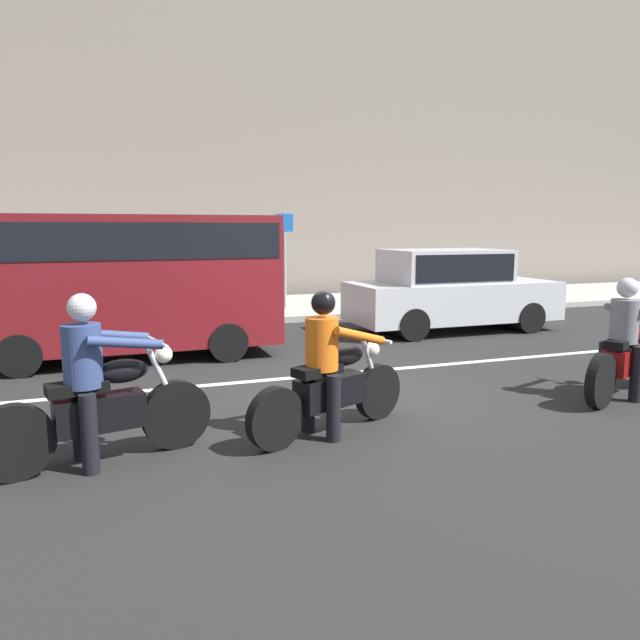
% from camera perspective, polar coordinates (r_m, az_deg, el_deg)
% --- Properties ---
extents(ground_plane, '(80.00, 80.00, 0.00)m').
position_cam_1_polar(ground_plane, '(7.94, 1.88, -6.90)').
color(ground_plane, black).
extents(sidewalk_slab, '(40.00, 4.40, 0.14)m').
position_cam_1_polar(sidewalk_slab, '(15.51, -9.02, 0.98)').
color(sidewalk_slab, '#99968E').
rests_on(sidewalk_slab, ground_plane).
extents(building_facade, '(40.00, 1.40, 11.45)m').
position_cam_1_polar(building_facade, '(19.06, -11.46, 19.44)').
color(building_facade, slate).
rests_on(building_facade, ground_plane).
extents(lane_marking_stripe, '(18.00, 0.14, 0.01)m').
position_cam_1_polar(lane_marking_stripe, '(8.89, 2.14, -5.16)').
color(lane_marking_stripe, silver).
rests_on(lane_marking_stripe, ground_plane).
extents(motorcycle_with_rider_orange_stripe, '(1.99, 0.99, 1.53)m').
position_cam_1_polar(motorcycle_with_rider_orange_stripe, '(6.21, 0.90, -5.36)').
color(motorcycle_with_rider_orange_stripe, black).
rests_on(motorcycle_with_rider_orange_stripe, ground_plane).
extents(motorcycle_with_rider_gray, '(2.02, 1.05, 1.55)m').
position_cam_1_polar(motorcycle_with_rider_gray, '(8.51, 27.33, -2.42)').
color(motorcycle_with_rider_gray, black).
rests_on(motorcycle_with_rider_gray, ground_plane).
extents(motorcycle_with_rider_denim_blue, '(2.08, 0.79, 1.59)m').
position_cam_1_polar(motorcycle_with_rider_denim_blue, '(5.79, -20.69, -6.76)').
color(motorcycle_with_rider_denim_blue, black).
rests_on(motorcycle_with_rider_denim_blue, ground_plane).
extents(parked_sedan_silver, '(4.40, 1.82, 1.72)m').
position_cam_1_polar(parked_sedan_silver, '(12.78, 12.36, 2.90)').
color(parked_sedan_silver, '#B2B5BA').
rests_on(parked_sedan_silver, ground_plane).
extents(parked_van_maroon, '(4.93, 1.96, 2.36)m').
position_cam_1_polar(parked_van_maroon, '(10.31, -18.32, 4.03)').
color(parked_van_maroon, maroon).
rests_on(parked_van_maroon, ground_plane).
extents(street_sign_post, '(0.44, 0.08, 2.41)m').
position_cam_1_polar(street_sign_post, '(14.93, -3.43, 6.69)').
color(street_sign_post, gray).
rests_on(street_sign_post, sidewalk_slab).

